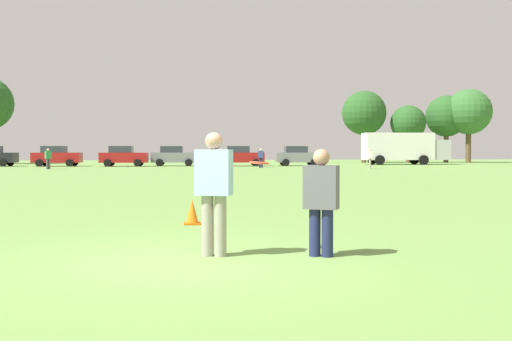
# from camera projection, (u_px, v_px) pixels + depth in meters

# --- Properties ---
(ground_plane) EXTENTS (166.98, 166.98, 0.00)m
(ground_plane) POSITION_uv_depth(u_px,v_px,m) (183.00, 262.00, 7.61)
(ground_plane) COLOR #6B9347
(player_thrower) EXTENTS (0.53, 0.41, 1.64)m
(player_thrower) POSITION_uv_depth(u_px,v_px,m) (214.00, 187.00, 8.02)
(player_thrower) COLOR gray
(player_thrower) RESTS_ON ground
(player_defender) EXTENTS (0.51, 0.43, 1.43)m
(player_defender) POSITION_uv_depth(u_px,v_px,m) (321.00, 197.00, 8.00)
(player_defender) COLOR #1E234C
(player_defender) RESTS_ON ground
(frisbee) EXTENTS (0.27, 0.27, 0.05)m
(frisbee) POSITION_uv_depth(u_px,v_px,m) (259.00, 163.00, 8.31)
(frisbee) COLOR #E54C33
(traffic_cone) EXTENTS (0.32, 0.32, 0.48)m
(traffic_cone) POSITION_uv_depth(u_px,v_px,m) (192.00, 212.00, 11.52)
(traffic_cone) COLOR #D8590C
(traffic_cone) RESTS_ON ground
(parked_car_mid_left) EXTENTS (4.31, 2.43, 1.82)m
(parked_car_mid_left) POSITION_uv_depth(u_px,v_px,m) (56.00, 156.00, 54.23)
(parked_car_mid_left) COLOR maroon
(parked_car_mid_left) RESTS_ON ground
(parked_car_center) EXTENTS (4.31, 2.43, 1.82)m
(parked_car_center) POSITION_uv_depth(u_px,v_px,m) (123.00, 156.00, 54.18)
(parked_car_center) COLOR maroon
(parked_car_center) RESTS_ON ground
(parked_car_mid_right) EXTENTS (4.31, 2.43, 1.82)m
(parked_car_mid_right) POSITION_uv_depth(u_px,v_px,m) (174.00, 156.00, 55.43)
(parked_car_mid_right) COLOR slate
(parked_car_mid_right) RESTS_ON ground
(parked_car_near_right) EXTENTS (4.31, 2.43, 1.82)m
(parked_car_near_right) POSITION_uv_depth(u_px,v_px,m) (240.00, 156.00, 55.14)
(parked_car_near_right) COLOR maroon
(parked_car_near_right) RESTS_ON ground
(parked_car_far_right) EXTENTS (4.31, 2.43, 1.82)m
(parked_car_far_right) POSITION_uv_depth(u_px,v_px,m) (298.00, 156.00, 55.98)
(parked_car_far_right) COLOR slate
(parked_car_far_right) RESTS_ON ground
(box_truck) EXTENTS (8.64, 3.38, 3.18)m
(box_truck) POSITION_uv_depth(u_px,v_px,m) (404.00, 147.00, 60.88)
(box_truck) COLOR white
(box_truck) RESTS_ON ground
(bystander_sideline_watcher) EXTENTS (0.50, 0.46, 1.57)m
(bystander_sideline_watcher) POSITION_uv_depth(u_px,v_px,m) (48.00, 157.00, 45.81)
(bystander_sideline_watcher) COLOR #4C4C51
(bystander_sideline_watcher) RESTS_ON ground
(bystander_far_jogger) EXTENTS (0.50, 0.39, 1.58)m
(bystander_far_jogger) POSITION_uv_depth(u_px,v_px,m) (261.00, 157.00, 49.60)
(bystander_far_jogger) COLOR #1E234C
(bystander_far_jogger) RESTS_ON ground
(bystander_field_marshal) EXTENTS (0.34, 0.48, 1.59)m
(bystander_field_marshal) POSITION_uv_depth(u_px,v_px,m) (370.00, 157.00, 46.58)
(bystander_field_marshal) COLOR gray
(bystander_field_marshal) RESTS_ON ground
(tree_center_elm) EXTENTS (5.18, 5.18, 8.41)m
(tree_center_elm) POSITION_uv_depth(u_px,v_px,m) (364.00, 113.00, 70.70)
(tree_center_elm) COLOR brown
(tree_center_elm) RESTS_ON ground
(tree_east_birch) EXTENTS (4.11, 4.11, 6.68)m
(tree_east_birch) POSITION_uv_depth(u_px,v_px,m) (408.00, 123.00, 70.39)
(tree_east_birch) COLOR brown
(tree_east_birch) RESTS_ON ground
(tree_east_oak) EXTENTS (4.90, 4.90, 7.96)m
(tree_east_oak) POSITION_uv_depth(u_px,v_px,m) (446.00, 116.00, 71.83)
(tree_east_oak) COLOR brown
(tree_east_oak) RESTS_ON ground
(tree_far_east_pine) EXTENTS (5.29, 5.29, 8.60)m
(tree_far_east_pine) POSITION_uv_depth(u_px,v_px,m) (469.00, 112.00, 70.63)
(tree_far_east_pine) COLOR brown
(tree_far_east_pine) RESTS_ON ground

